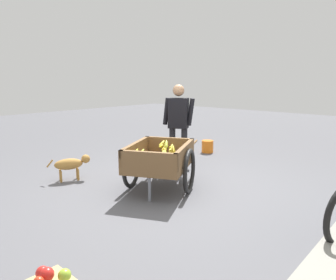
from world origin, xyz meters
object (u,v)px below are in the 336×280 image
fruit_cart (160,161)px  plastic_bucket (207,146)px  vendor_person (178,120)px  dog (71,164)px

fruit_cart → plastic_bucket: (-2.47, -0.86, -0.30)m
vendor_person → plastic_bucket: (-1.44, -0.36, -0.76)m
fruit_cart → dog: (0.63, -1.37, -0.17)m
vendor_person → plastic_bucket: bearing=-166.1°
plastic_bucket → fruit_cart: bearing=19.3°
fruit_cart → plastic_bucket: size_ratio=6.77×
fruit_cart → vendor_person: bearing=-153.6°
vendor_person → plastic_bucket: size_ratio=5.65×
dog → plastic_bucket: size_ratio=2.32×
fruit_cart → dog: bearing=-65.4°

